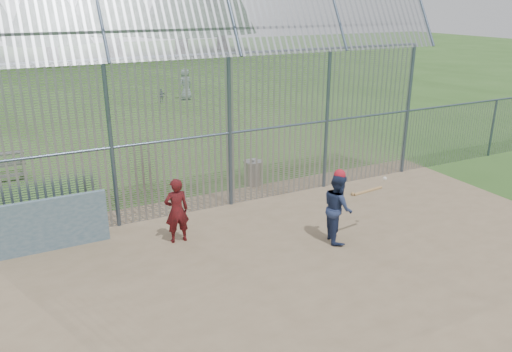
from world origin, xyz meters
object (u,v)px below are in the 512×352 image
batter (338,208)px  trash_can (253,173)px  onlooker (177,211)px  dugout_wall (49,225)px

batter → trash_can: 4.18m
batter → onlooker: size_ratio=1.06×
batter → onlooker: (-3.27, 1.58, -0.05)m
dugout_wall → trash_can: 6.07m
trash_can → batter: bearing=-88.8°
dugout_wall → trash_can: dugout_wall is taller
trash_can → onlooker: bearing=-141.0°
batter → dugout_wall: bearing=84.7°
dugout_wall → onlooker: bearing=-18.0°
batter → trash_can: size_ratio=1.96×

